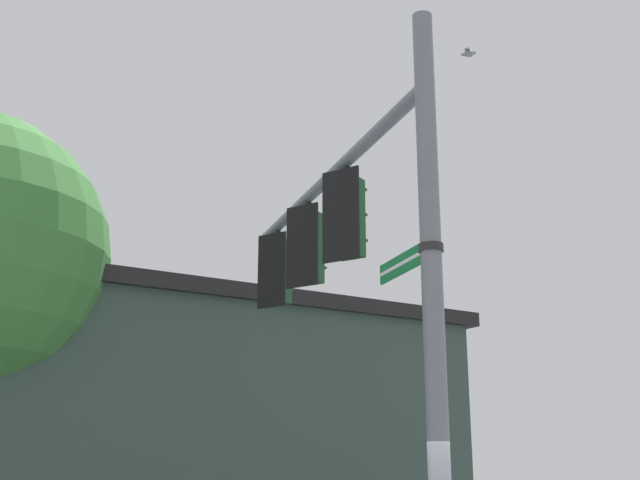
{
  "coord_description": "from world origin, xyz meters",
  "views": [
    {
      "loc": [
        3.5,
        -7.36,
        2.17
      ],
      "look_at": [
        -2.66,
        2.01,
        5.39
      ],
      "focal_mm": 46.64,
      "sensor_mm": 36.0,
      "label": 1
    }
  ],
  "objects_px": {
    "bird_flying": "(469,53)",
    "traffic_light_mid_inner": "(309,248)",
    "traffic_light_nearest_pole": "(349,218)",
    "traffic_light_mid_outer": "(279,272)",
    "street_name_sign": "(413,258)"
  },
  "relations": [
    {
      "from": "traffic_light_mid_inner",
      "to": "bird_flying",
      "type": "relative_size",
      "value": 3.9
    },
    {
      "from": "bird_flying",
      "to": "traffic_light_mid_inner",
      "type": "bearing_deg",
      "value": -163.2
    },
    {
      "from": "traffic_light_nearest_pole",
      "to": "traffic_light_mid_outer",
      "type": "relative_size",
      "value": 1.0
    },
    {
      "from": "traffic_light_nearest_pole",
      "to": "bird_flying",
      "type": "xyz_separation_m",
      "value": [
        1.1,
        1.65,
        2.79
      ]
    },
    {
      "from": "traffic_light_mid_inner",
      "to": "street_name_sign",
      "type": "bearing_deg",
      "value": -37.38
    },
    {
      "from": "traffic_light_nearest_pole",
      "to": "bird_flying",
      "type": "bearing_deg",
      "value": 56.28
    },
    {
      "from": "traffic_light_mid_inner",
      "to": "traffic_light_nearest_pole",
      "type": "bearing_deg",
      "value": -37.09
    },
    {
      "from": "traffic_light_nearest_pole",
      "to": "traffic_light_mid_outer",
      "type": "bearing_deg",
      "value": 142.91
    },
    {
      "from": "traffic_light_mid_inner",
      "to": "street_name_sign",
      "type": "distance_m",
      "value": 3.58
    },
    {
      "from": "traffic_light_mid_outer",
      "to": "bird_flying",
      "type": "xyz_separation_m",
      "value": [
        3.59,
        -0.23,
        2.79
      ]
    },
    {
      "from": "traffic_light_nearest_pole",
      "to": "street_name_sign",
      "type": "distance_m",
      "value": 2.13
    },
    {
      "from": "traffic_light_mid_inner",
      "to": "traffic_light_mid_outer",
      "type": "bearing_deg",
      "value": 142.91
    },
    {
      "from": "traffic_light_nearest_pole",
      "to": "bird_flying",
      "type": "relative_size",
      "value": 3.9
    },
    {
      "from": "traffic_light_mid_inner",
      "to": "bird_flying",
      "type": "xyz_separation_m",
      "value": [
        2.34,
        0.71,
        2.79
      ]
    },
    {
      "from": "traffic_light_mid_inner",
      "to": "traffic_light_mid_outer",
      "type": "xyz_separation_m",
      "value": [
        -1.24,
        0.94,
        0.0
      ]
    }
  ]
}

